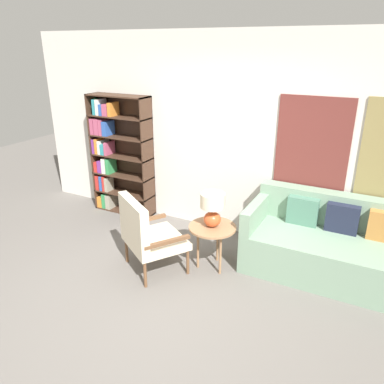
{
  "coord_description": "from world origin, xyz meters",
  "views": [
    {
      "loc": [
        1.85,
        -2.55,
        2.51
      ],
      "look_at": [
        -0.03,
        1.05,
        0.9
      ],
      "focal_mm": 35.0,
      "sensor_mm": 36.0,
      "label": 1
    }
  ],
  "objects": [
    {
      "name": "armchair",
      "position": [
        -0.38,
        0.57,
        0.51
      ],
      "size": [
        0.9,
        0.88,
        0.92
      ],
      "color": "brown",
      "rests_on": "ground_plane"
    },
    {
      "name": "table_lamp",
      "position": [
        0.27,
        1.0,
        0.79
      ],
      "size": [
        0.28,
        0.28,
        0.41
      ],
      "color": "#C65128",
      "rests_on": "side_table"
    },
    {
      "name": "ground_plane",
      "position": [
        0.0,
        0.0,
        0.0
      ],
      "size": [
        14.0,
        14.0,
        0.0
      ],
      "primitive_type": "plane",
      "color": "#66605B"
    },
    {
      "name": "wall_back",
      "position": [
        0.07,
        2.03,
        1.35
      ],
      "size": [
        6.4,
        0.08,
        2.7
      ],
      "color": "silver",
      "rests_on": "ground_plane"
    },
    {
      "name": "side_table",
      "position": [
        0.27,
        1.0,
        0.49
      ],
      "size": [
        0.56,
        0.56,
        0.55
      ],
      "color": "#99704C",
      "rests_on": "ground_plane"
    },
    {
      "name": "bookshelf",
      "position": [
        -1.79,
        1.85,
        0.91
      ],
      "size": [
        0.99,
        0.3,
        1.83
      ],
      "color": "#422B1E",
      "rests_on": "ground_plane"
    },
    {
      "name": "couch",
      "position": [
        1.59,
        1.55,
        0.34
      ],
      "size": [
        2.02,
        0.93,
        0.88
      ],
      "color": "gray",
      "rests_on": "ground_plane"
    }
  ]
}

